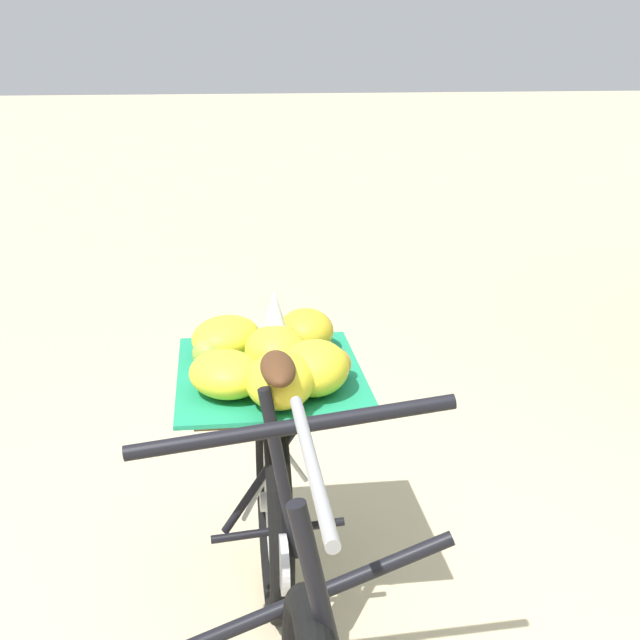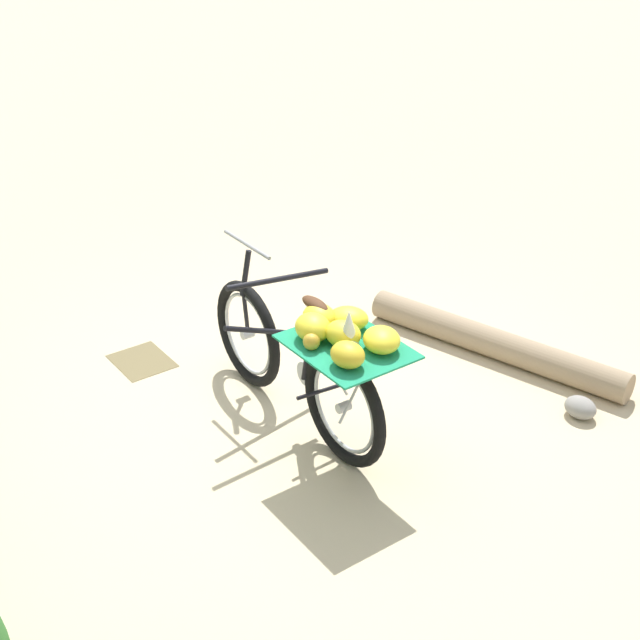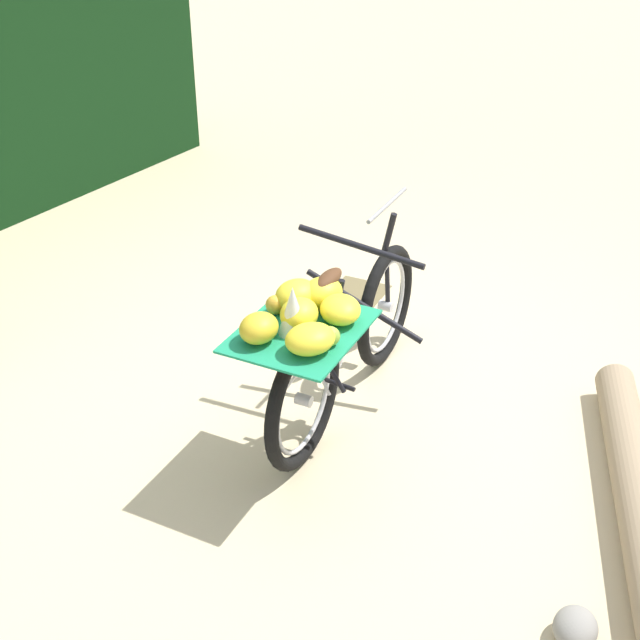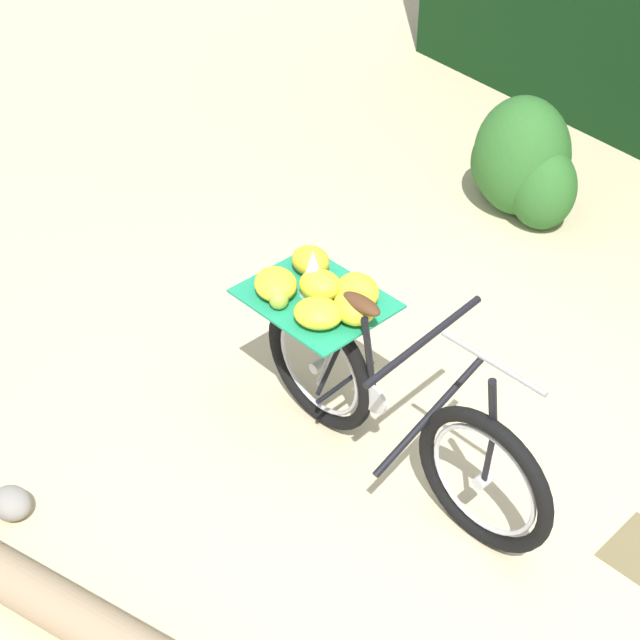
% 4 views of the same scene
% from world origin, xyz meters
% --- Properties ---
extents(bicycle, '(1.78, 0.71, 1.03)m').
position_xyz_m(bicycle, '(0.45, 0.13, 0.54)').
color(bicycle, black).
rests_on(bicycle, ground_plane).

